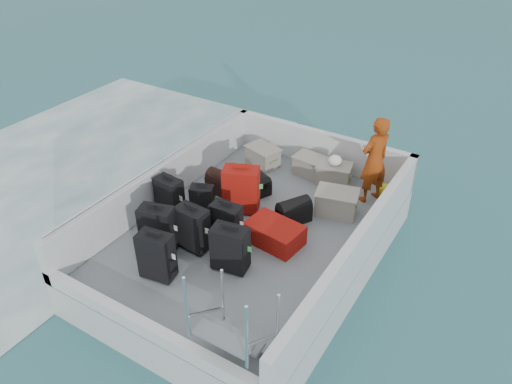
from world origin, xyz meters
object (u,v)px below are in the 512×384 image
at_px(suitcase_8, 274,233).
at_px(passenger, 374,160).
at_px(suitcase_2, 202,201).
at_px(crate_1, 310,166).
at_px(suitcase_1, 170,197).
at_px(suitcase_4, 192,229).
at_px(suitcase_6, 230,249).
at_px(suitcase_3, 157,256).
at_px(suitcase_7, 226,223).
at_px(crate_3, 336,203).
at_px(suitcase_0, 158,230).
at_px(crate_2, 334,174).
at_px(suitcase_5, 241,190).
at_px(crate_0, 263,157).

xyz_separation_m(suitcase_8, passenger, (0.80, 1.88, 0.60)).
relative_size(suitcase_2, crate_1, 0.97).
bearing_deg(suitcase_1, suitcase_4, -24.16).
height_order(suitcase_6, passenger, passenger).
bearing_deg(suitcase_3, suitcase_1, 114.66).
xyz_separation_m(suitcase_6, suitcase_7, (-0.41, 0.50, -0.03)).
relative_size(suitcase_7, crate_3, 0.99).
height_order(suitcase_0, suitcase_4, suitcase_0).
relative_size(crate_1, passenger, 0.37).
bearing_deg(crate_2, suitcase_7, -106.55).
xyz_separation_m(suitcase_4, crate_3, (1.44, 1.94, -0.16)).
relative_size(suitcase_0, suitcase_3, 1.05).
bearing_deg(suitcase_8, crate_1, 18.85).
relative_size(suitcase_3, passenger, 0.47).
distance_m(crate_1, crate_2, 0.49).
xyz_separation_m(suitcase_5, passenger, (1.69, 1.43, 0.37)).
xyz_separation_m(suitcase_3, passenger, (1.79, 3.38, 0.40)).
xyz_separation_m(suitcase_2, suitcase_4, (0.38, -0.75, 0.08)).
relative_size(suitcase_1, crate_0, 1.17).
height_order(suitcase_3, suitcase_4, suitcase_3).
height_order(suitcase_5, suitcase_7, suitcase_5).
relative_size(suitcase_0, suitcase_4, 1.08).
distance_m(suitcase_6, suitcase_7, 0.65).
distance_m(suitcase_4, suitcase_6, 0.73).
bearing_deg(suitcase_5, crate_1, 51.60).
distance_m(suitcase_5, suitcase_8, 1.03).
relative_size(suitcase_4, suitcase_8, 0.85).
distance_m(suitcase_0, crate_0, 2.98).
distance_m(suitcase_2, crate_0, 1.91).
xyz_separation_m(suitcase_0, suitcase_1, (-0.46, 0.80, -0.04)).
relative_size(suitcase_3, suitcase_7, 1.13).
height_order(suitcase_5, crate_0, suitcase_5).
xyz_separation_m(suitcase_2, crate_2, (1.40, 2.03, -0.10)).
relative_size(suitcase_7, suitcase_8, 0.77).
bearing_deg(suitcase_8, suitcase_0, 135.29).
distance_m(suitcase_5, crate_1, 1.70).
height_order(suitcase_3, suitcase_7, suitcase_3).
height_order(suitcase_2, crate_2, suitcase_2).
bearing_deg(suitcase_7, suitcase_0, -136.31).
distance_m(suitcase_7, suitcase_8, 0.74).
bearing_deg(suitcase_5, crate_3, 5.70).
xyz_separation_m(suitcase_5, crate_0, (-0.46, 1.46, -0.22)).
bearing_deg(crate_1, crate_0, -169.85).
xyz_separation_m(suitcase_0, suitcase_4, (0.39, 0.31, -0.03)).
height_order(suitcase_5, crate_1, suitcase_5).
height_order(suitcase_1, crate_1, suitcase_1).
bearing_deg(suitcase_5, suitcase_6, -85.66).
bearing_deg(suitcase_2, crate_1, 43.51).
xyz_separation_m(suitcase_0, suitcase_7, (0.70, 0.73, -0.06)).
xyz_separation_m(suitcase_1, suitcase_5, (0.92, 0.71, 0.06)).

